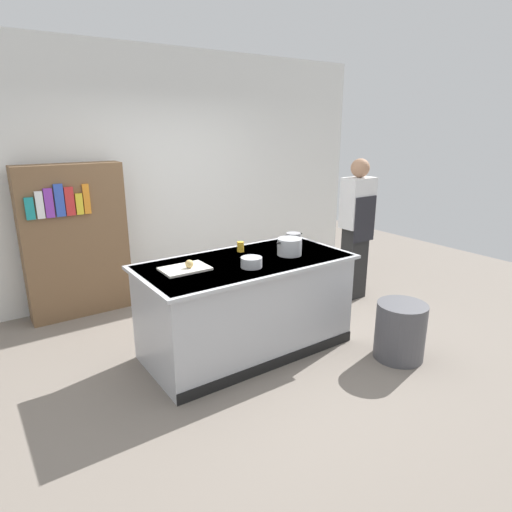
% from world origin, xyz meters
% --- Properties ---
extents(ground_plane, '(10.00, 10.00, 0.00)m').
position_xyz_m(ground_plane, '(0.00, 0.00, 0.00)').
color(ground_plane, slate).
extents(back_wall, '(6.40, 0.12, 3.00)m').
position_xyz_m(back_wall, '(0.00, 2.10, 1.50)').
color(back_wall, white).
rests_on(back_wall, ground_plane).
extents(counter_island, '(1.98, 0.98, 0.90)m').
position_xyz_m(counter_island, '(0.00, -0.00, 0.47)').
color(counter_island, '#B7BABF').
rests_on(counter_island, ground_plane).
extents(cutting_board, '(0.40, 0.28, 0.02)m').
position_xyz_m(cutting_board, '(-0.58, 0.07, 0.91)').
color(cutting_board, silver).
rests_on(cutting_board, counter_island).
extents(onion, '(0.07, 0.07, 0.07)m').
position_xyz_m(onion, '(-0.55, 0.04, 0.96)').
color(onion, tan).
rests_on(onion, cutting_board).
extents(stock_pot, '(0.30, 0.23, 0.16)m').
position_xyz_m(stock_pot, '(0.44, -0.08, 0.98)').
color(stock_pot, '#B7BABF').
rests_on(stock_pot, counter_island).
extents(sauce_pan, '(0.22, 0.15, 0.11)m').
position_xyz_m(sauce_pan, '(0.74, 0.21, 0.96)').
color(sauce_pan, '#99999E').
rests_on(sauce_pan, counter_island).
extents(mixing_bowl, '(0.19, 0.19, 0.09)m').
position_xyz_m(mixing_bowl, '(-0.07, -0.19, 0.95)').
color(mixing_bowl, '#B7BABF').
rests_on(mixing_bowl, counter_island).
extents(juice_cup, '(0.07, 0.07, 0.10)m').
position_xyz_m(juice_cup, '(0.11, 0.27, 0.95)').
color(juice_cup, yellow).
rests_on(juice_cup, counter_island).
extents(trash_bin, '(0.45, 0.45, 0.54)m').
position_xyz_m(trash_bin, '(1.08, -0.94, 0.27)').
color(trash_bin, '#4C4C51').
rests_on(trash_bin, ground_plane).
extents(person_chef, '(0.38, 0.25, 1.72)m').
position_xyz_m(person_chef, '(1.84, 0.36, 0.91)').
color(person_chef, '#242424').
rests_on(person_chef, ground_plane).
extents(bookshelf, '(1.10, 0.31, 1.70)m').
position_xyz_m(bookshelf, '(-1.08, 1.80, 0.85)').
color(bookshelf, brown).
rests_on(bookshelf, ground_plane).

